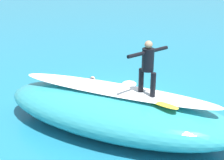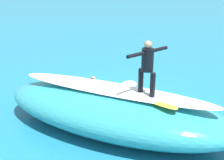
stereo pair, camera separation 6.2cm
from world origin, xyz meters
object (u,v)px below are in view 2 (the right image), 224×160
surfboard_riding (146,95)px  surfboard_paddling (88,89)px  surfer_riding (147,64)px  surfer_paddling (87,86)px

surfboard_riding → surfboard_paddling: size_ratio=1.10×
surfboard_paddling → surfer_riding: bearing=-133.0°
surfboard_riding → surfer_paddling: size_ratio=1.33×
surfer_riding → surfboard_paddling: bearing=-10.8°
surfer_riding → surfer_paddling: (2.53, -3.04, -2.03)m
surfboard_riding → surfer_paddling: surfboard_riding is taller
surfer_paddling → surfer_riding: bearing=-131.6°
surfboard_paddling → surfer_paddling: surfer_paddling is taller
surfer_paddling → surfboard_paddling: bearing=0.0°
surfer_riding → surfboard_paddling: (2.51, -3.16, -2.21)m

